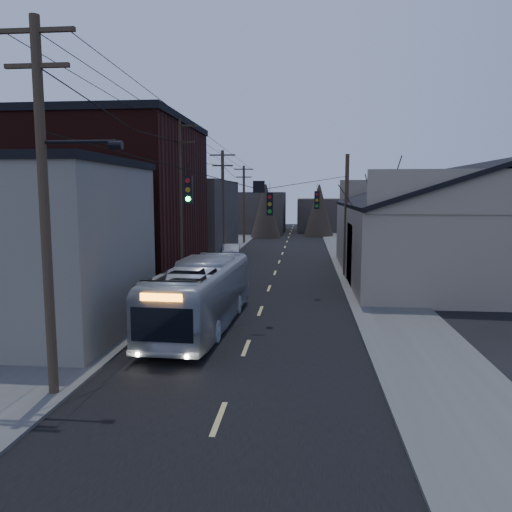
{
  "coord_description": "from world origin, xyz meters",
  "views": [
    {
      "loc": [
        2.17,
        -10.16,
        5.82
      ],
      "look_at": [
        -0.04,
        12.17,
        3.0
      ],
      "focal_mm": 35.0,
      "sensor_mm": 36.0,
      "label": 1
    }
  ],
  "objects": [
    {
      "name": "bus",
      "position": [
        -2.27,
        10.66,
        1.47
      ],
      "size": [
        2.92,
        10.62,
        2.93
      ],
      "primitive_type": "imported",
      "rotation": [
        0.0,
        0.0,
        3.1
      ],
      "color": "#A3A8AF",
      "rests_on": "ground"
    },
    {
      "name": "sidewalk_right",
      "position": [
        6.5,
        30.0,
        0.06
      ],
      "size": [
        4.0,
        110.0,
        0.12
      ],
      "primitive_type": "cube",
      "color": "#474744",
      "rests_on": "ground"
    },
    {
      "name": "building_far_left",
      "position": [
        -6.0,
        65.0,
        3.0
      ],
      "size": [
        10.0,
        12.0,
        6.0
      ],
      "primitive_type": "cube",
      "color": "#36302B",
      "rests_on": "ground"
    },
    {
      "name": "building_brick",
      "position": [
        -10.0,
        20.0,
        5.0
      ],
      "size": [
        10.0,
        12.0,
        10.0
      ],
      "primitive_type": "cube",
      "color": "black",
      "rests_on": "ground"
    },
    {
      "name": "building_left_far",
      "position": [
        -9.5,
        36.0,
        3.5
      ],
      "size": [
        9.0,
        14.0,
        7.0
      ],
      "primitive_type": "cube",
      "color": "#36302B",
      "rests_on": "ground"
    },
    {
      "name": "utility_lines",
      "position": [
        -3.11,
        24.14,
        4.95
      ],
      "size": [
        11.24,
        45.28,
        10.5
      ],
      "color": "#382B1E",
      "rests_on": "ground"
    },
    {
      "name": "bare_tree",
      "position": [
        6.5,
        20.0,
        3.6
      ],
      "size": [
        0.4,
        0.4,
        7.2
      ],
      "primitive_type": "cone",
      "color": "black",
      "rests_on": "ground"
    },
    {
      "name": "parked_car",
      "position": [
        -4.3,
        32.82,
        0.69
      ],
      "size": [
        1.96,
        4.36,
        1.39
      ],
      "primitive_type": "imported",
      "rotation": [
        0.0,
        0.0,
        0.12
      ],
      "color": "#A6A8AD",
      "rests_on": "ground"
    },
    {
      "name": "ground",
      "position": [
        0.0,
        0.0,
        0.0
      ],
      "size": [
        160.0,
        160.0,
        0.0
      ],
      "primitive_type": "plane",
      "color": "black",
      "rests_on": "ground"
    },
    {
      "name": "warehouse",
      "position": [
        13.0,
        25.0,
        2.7
      ],
      "size": [
        16.16,
        20.6,
        7.73
      ],
      "color": "gray",
      "rests_on": "ground"
    },
    {
      "name": "building_far_right",
      "position": [
        7.0,
        70.0,
        2.5
      ],
      "size": [
        12.0,
        14.0,
        5.0
      ],
      "primitive_type": "cube",
      "color": "#36302B",
      "rests_on": "ground"
    },
    {
      "name": "building_clapboard",
      "position": [
        -9.0,
        9.0,
        3.5
      ],
      "size": [
        8.0,
        8.0,
        7.0
      ],
      "primitive_type": "cube",
      "color": "slate",
      "rests_on": "ground"
    },
    {
      "name": "road_surface",
      "position": [
        0.0,
        30.0,
        0.01
      ],
      "size": [
        9.0,
        110.0,
        0.02
      ],
      "primitive_type": "cube",
      "color": "black",
      "rests_on": "ground"
    },
    {
      "name": "sidewalk_left",
      "position": [
        -6.5,
        30.0,
        0.06
      ],
      "size": [
        4.0,
        110.0,
        0.12
      ],
      "primitive_type": "cube",
      "color": "#474744",
      "rests_on": "ground"
    }
  ]
}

